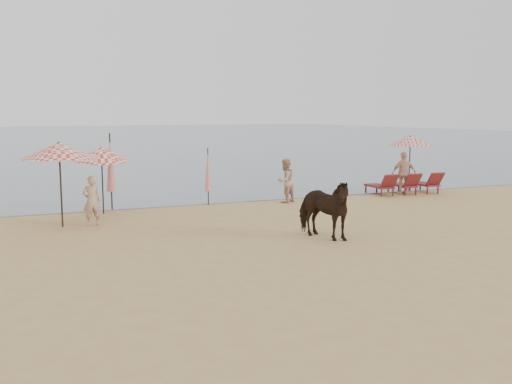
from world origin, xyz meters
TOP-DOWN VIEW (x-y plane):
  - ground at (0.00, 0.00)m, footprint 120.00×120.00m
  - sea at (0.00, 80.00)m, footprint 160.00×140.00m
  - lounger_cluster_right at (8.42, 9.48)m, footprint 2.85×1.78m
  - umbrella_open_left_a at (-4.90, 7.73)m, footprint 2.15×2.15m
  - umbrella_open_left_b at (-3.50, 9.50)m, footprint 1.77×1.80m
  - umbrella_open_right at (9.57, 10.72)m, footprint 1.89×1.89m
  - umbrella_closed_left at (-3.13, 10.17)m, footprint 0.32×0.32m
  - umbrella_closed_right at (0.22, 9.95)m, footprint 0.25×0.25m
  - cow at (1.23, 3.48)m, footprint 1.48×2.06m
  - beachgoer_left at (-4.08, 7.57)m, footprint 0.57×0.41m
  - beachgoer_right_a at (2.99, 9.36)m, footprint 0.97×0.90m
  - beachgoer_right_b at (8.23, 9.33)m, footprint 1.09×0.63m

SIDE VIEW (x-z plane):
  - ground at x=0.00m, z-range 0.00..0.00m
  - sea at x=0.00m, z-range -0.03..0.03m
  - lounger_cluster_right at x=8.42m, z-range 0.12..0.72m
  - beachgoer_left at x=-4.08m, z-range 0.00..1.47m
  - cow at x=1.23m, z-range 0.00..1.58m
  - beachgoer_right_a at x=2.99m, z-range 0.00..1.61m
  - beachgoer_right_b at x=8.23m, z-range 0.00..1.74m
  - umbrella_closed_right at x=0.22m, z-range 0.23..2.26m
  - umbrella_closed_left at x=-3.13m, z-range 0.30..2.89m
  - umbrella_open_left_b at x=-3.50m, z-range 0.82..3.08m
  - umbrella_open_right at x=9.57m, z-range 0.93..3.24m
  - umbrella_open_left_a at x=-4.90m, z-range 0.97..3.42m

